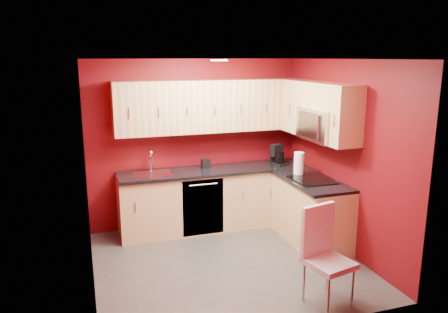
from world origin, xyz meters
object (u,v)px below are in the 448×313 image
coffee_maker (279,155)px  microwave (323,124)px  sink (153,171)px  napkin_holder (206,164)px  paper_towel (299,164)px  dining_chair (329,258)px

coffee_maker → microwave: bearing=-98.5°
microwave → sink: microwave is taller
napkin_holder → sink: bearing=-173.8°
microwave → paper_towel: bearing=118.0°
napkin_holder → dining_chair: 2.60m
microwave → dining_chair: 1.94m
sink → paper_towel: size_ratio=1.62×
napkin_holder → dining_chair: napkin_holder is taller
dining_chair → paper_towel: bearing=59.8°
sink → coffee_maker: bearing=-2.1°
sink → dining_chair: (1.40, -2.40, -0.43)m
paper_towel → dining_chair: size_ratio=0.31×
microwave → coffee_maker: bearing=100.1°
sink → dining_chair: size_ratio=0.50×
microwave → coffee_maker: (-0.17, 0.93, -0.60)m
microwave → napkin_holder: size_ratio=5.77×
napkin_holder → paper_towel: 1.37m
napkin_holder → coffee_maker: bearing=-8.0°
coffee_maker → napkin_holder: (-1.12, 0.16, -0.09)m
coffee_maker → napkin_holder: 1.14m
microwave → coffee_maker: size_ratio=2.47×
dining_chair → sink: bearing=107.3°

